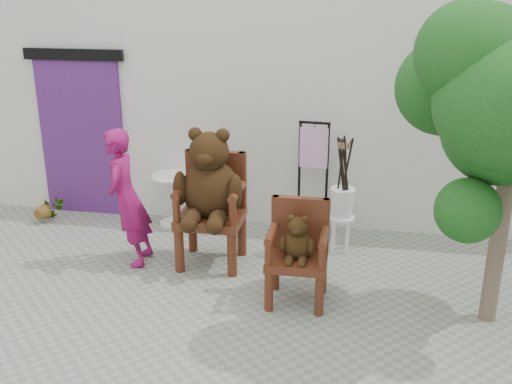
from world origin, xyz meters
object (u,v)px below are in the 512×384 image
at_px(chair_big, 210,189).
at_px(person, 127,198).
at_px(cafe_table, 175,194).
at_px(display_stand, 312,192).
at_px(stool_bucket, 342,202).
at_px(tree, 501,97).
at_px(chair_small, 298,246).

distance_m(chair_big, person, 0.97).
relative_size(cafe_table, display_stand, 0.47).
bearing_deg(person, stool_bucket, 103.00).
relative_size(person, cafe_table, 2.29).
distance_m(person, tree, 4.10).
bearing_deg(display_stand, person, -143.90).
bearing_deg(cafe_table, chair_big, -53.90).
relative_size(chair_small, display_stand, 0.71).
bearing_deg(stool_bucket, tree, -44.64).
height_order(person, display_stand, person).
xyz_separation_m(chair_big, cafe_table, (-0.78, 1.07, -0.48)).
bearing_deg(stool_bucket, person, -162.86).
bearing_deg(tree, stool_bucket, 135.36).
bearing_deg(chair_small, person, 165.51).
distance_m(cafe_table, display_stand, 1.88).
distance_m(display_stand, stool_bucket, 0.63).
height_order(cafe_table, display_stand, display_stand).
height_order(chair_big, cafe_table, chair_big).
relative_size(chair_big, chair_small, 1.53).
bearing_deg(cafe_table, chair_small, -43.24).
relative_size(person, display_stand, 1.07).
bearing_deg(person, tree, 76.98).
relative_size(cafe_table, stool_bucket, 0.48).
distance_m(chair_small, cafe_table, 2.58).
bearing_deg(chair_big, stool_bucket, 21.68).
distance_m(person, stool_bucket, 2.56).
bearing_deg(chair_small, display_stand, 90.12).
height_order(person, stool_bucket, person).
bearing_deg(stool_bucket, chair_big, -158.32).
bearing_deg(cafe_table, stool_bucket, -11.93).
height_order(chair_small, tree, tree).
relative_size(stool_bucket, tree, 0.48).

